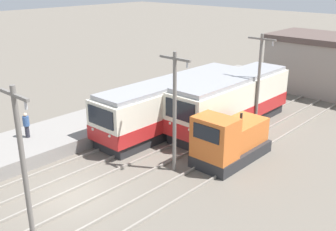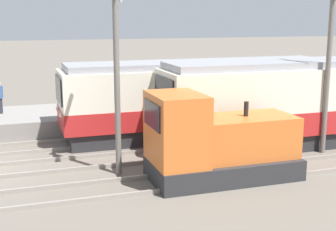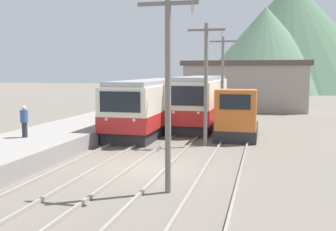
{
  "view_description": "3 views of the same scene",
  "coord_description": "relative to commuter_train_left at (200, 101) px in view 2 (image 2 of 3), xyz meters",
  "views": [
    {
      "loc": [
        14.53,
        -9.13,
        10.16
      ],
      "look_at": [
        -0.81,
        7.47,
        1.98
      ],
      "focal_mm": 42.0,
      "sensor_mm": 36.0,
      "label": 1
    },
    {
      "loc": [
        17.09,
        1.97,
        5.39
      ],
      "look_at": [
        0.12,
        7.6,
        1.62
      ],
      "focal_mm": 50.0,
      "sensor_mm": 36.0,
      "label": 2
    },
    {
      "loc": [
        4.76,
        -15.6,
        4.07
      ],
      "look_at": [
        -0.69,
        6.51,
        1.45
      ],
      "focal_mm": 42.0,
      "sensor_mm": 36.0,
      "label": 3
    }
  ],
  "objects": [
    {
      "name": "commuter_train_left",
      "position": [
        0.0,
        0.0,
        0.0
      ],
      "size": [
        2.84,
        12.84,
        3.45
      ],
      "color": "#28282B",
      "rests_on": "ground"
    },
    {
      "name": "commuter_train_center",
      "position": [
        2.8,
        2.76,
        0.08
      ],
      "size": [
        2.84,
        10.97,
        3.64
      ],
      "color": "#28282B",
      "rests_on": "ground"
    },
    {
      "name": "shunting_locomotive",
      "position": [
        5.8,
        -1.8,
        -0.41
      ],
      "size": [
        2.4,
        5.05,
        3.0
      ],
      "color": "#28282B",
      "rests_on": "ground"
    },
    {
      "name": "catenary_mast_mid",
      "position": [
        4.31,
        -4.82,
        1.97
      ],
      "size": [
        2.0,
        0.2,
        6.54
      ],
      "color": "slate",
      "rests_on": "ground"
    },
    {
      "name": "catenary_mast_far",
      "position": [
        4.31,
        3.62,
        1.97
      ],
      "size": [
        2.0,
        0.2,
        6.54
      ],
      "color": "slate",
      "rests_on": "ground"
    }
  ]
}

